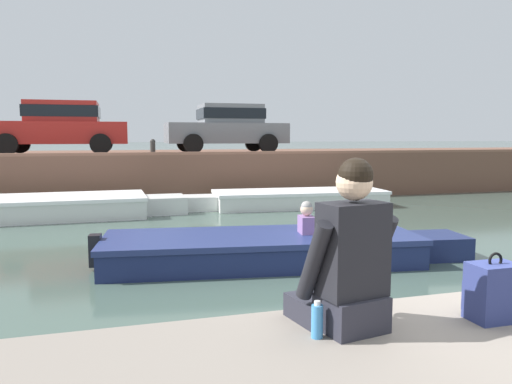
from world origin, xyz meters
TOP-DOWN VIEW (x-y plane):
  - ground_plane at (0.00, 5.59)m, footprint 400.00×400.00m
  - far_quay_wall at (0.00, 14.18)m, footprint 60.00×6.00m
  - far_wall_coping at (0.00, 11.30)m, footprint 60.00×0.24m
  - boat_moored_west_white at (-4.15, 9.45)m, footprint 6.09×2.02m
  - boat_moored_central_white at (2.00, 9.56)m, footprint 5.51×1.90m
  - motorboat_passing at (-0.32, 4.03)m, footprint 5.63×2.15m
  - car_left_inner_red at (-4.02, 13.13)m, footprint 4.03×2.10m
  - car_centre_grey at (1.07, 13.13)m, footprint 3.87×2.02m
  - mooring_bollard_mid at (-1.47, 11.43)m, footprint 0.15×0.15m
  - person_seated_left at (-1.39, -0.37)m, footprint 0.57×0.58m
  - bottle_drink at (-1.60, -0.46)m, footprint 0.06×0.06m
  - backpack_on_ledge at (-0.51, -0.50)m, footprint 0.28×0.24m

SIDE VIEW (x-z plane):
  - ground_plane at x=0.00m, z-range 0.00..0.00m
  - motorboat_passing at x=-0.32m, z-range -0.24..0.68m
  - boat_moored_central_white at x=2.00m, z-range 0.00..0.44m
  - boat_moored_west_white at x=-4.15m, z-range 0.00..0.49m
  - far_quay_wall at x=0.00m, z-range 0.00..1.36m
  - bottle_drink at x=-1.60m, z-range 0.77..0.98m
  - backpack_on_ledge at x=-0.51m, z-range 0.74..1.15m
  - person_seated_left at x=-1.39m, z-range 0.67..1.63m
  - far_wall_coping at x=0.00m, z-range 1.36..1.44m
  - mooring_bollard_mid at x=-1.47m, z-range 1.38..1.83m
  - car_centre_grey at x=1.07m, z-range 1.44..2.98m
  - car_left_inner_red at x=-4.02m, z-range 1.44..2.98m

